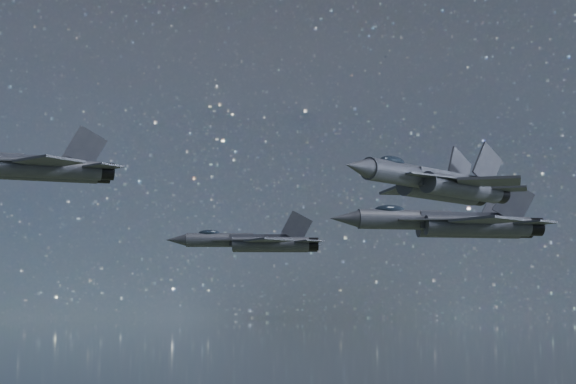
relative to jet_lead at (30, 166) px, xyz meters
name	(u,v)px	position (x,y,z in m)	size (l,w,h in m)	color
jet_lead	(30,166)	(0.00, 0.00, 0.00)	(15.62, 10.99, 3.95)	#32343E
jet_left	(258,242)	(25.76, 19.46, -3.27)	(15.87, 10.47, 4.06)	#32343E
jet_right	(440,184)	(25.32, -14.57, -1.69)	(16.73, 11.11, 4.26)	#32343E
jet_slot	(456,223)	(36.77, 0.46, -2.63)	(19.75, 13.42, 4.96)	#32343E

